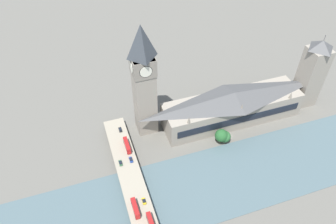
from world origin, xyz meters
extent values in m
plane|color=#605E56|center=(0.00, 0.00, 0.00)|extent=(600.00, 600.00, 0.00)
cube|color=#4C6066|center=(-31.09, 0.00, 0.15)|extent=(50.18, 360.00, 0.30)
cube|color=gray|center=(15.10, -8.00, 9.40)|extent=(24.20, 98.46, 18.80)
cube|color=black|center=(2.85, -8.00, 10.34)|extent=(0.40, 90.59, 5.64)
pyramid|color=#4C4C4C|center=(15.10, -8.00, 21.76)|extent=(23.71, 96.49, 5.91)
cone|color=gray|center=(4.00, -45.42, 21.30)|extent=(2.20, 2.20, 5.00)
cone|color=gray|center=(4.00, -8.00, 21.30)|extent=(2.20, 2.20, 5.00)
cone|color=gray|center=(4.00, 29.42, 21.30)|extent=(2.20, 2.20, 5.00)
cube|color=gray|center=(25.89, 51.80, 29.75)|extent=(13.14, 13.14, 59.49)
cube|color=gray|center=(25.89, 51.80, 53.58)|extent=(13.92, 13.92, 11.82)
cylinder|color=black|center=(19.14, 51.80, 53.58)|extent=(0.50, 7.84, 7.84)
cylinder|color=silver|center=(19.01, 51.80, 53.58)|extent=(0.62, 7.26, 7.26)
cylinder|color=black|center=(32.63, 51.80, 53.58)|extent=(0.50, 7.84, 7.84)
cylinder|color=silver|center=(32.76, 51.80, 53.58)|extent=(0.62, 7.26, 7.26)
cylinder|color=black|center=(25.89, 45.06, 53.58)|extent=(7.84, 0.50, 7.84)
cylinder|color=silver|center=(25.89, 44.92, 53.58)|extent=(7.26, 0.62, 7.26)
cylinder|color=black|center=(25.89, 58.54, 53.58)|extent=(7.84, 0.50, 7.84)
cylinder|color=silver|center=(25.89, 58.68, 53.58)|extent=(7.26, 0.62, 7.26)
pyramid|color=#383D42|center=(25.89, 51.80, 69.86)|extent=(13.40, 13.40, 20.75)
cube|color=gray|center=(15.10, -68.38, 23.38)|extent=(14.30, 14.30, 46.75)
pyramid|color=#4C4C4C|center=(15.10, -68.38, 49.97)|extent=(14.30, 14.30, 6.43)
cylinder|color=#333338|center=(15.10, -68.38, 55.19)|extent=(0.30, 0.30, 4.00)
cube|color=gray|center=(-31.09, 73.26, 2.42)|extent=(3.00, 11.71, 4.83)
cube|color=gray|center=(15.24, 73.26, 2.42)|extent=(3.00, 11.71, 4.83)
cube|color=gray|center=(-31.09, 73.26, 5.43)|extent=(132.37, 13.78, 1.20)
cube|color=red|center=(-48.61, 70.42, 7.48)|extent=(11.27, 2.41, 1.96)
cube|color=black|center=(-48.61, 70.42, 7.87)|extent=(10.14, 2.47, 0.86)
cube|color=red|center=(-48.61, 70.42, 9.60)|extent=(11.04, 2.41, 2.30)
cube|color=black|center=(-48.61, 70.42, 9.72)|extent=(10.14, 2.47, 1.10)
cube|color=maroon|center=(-48.61, 70.42, 10.83)|extent=(10.93, 2.29, 0.16)
cylinder|color=black|center=(-43.90, 69.33, 6.61)|extent=(1.16, 0.28, 1.16)
cylinder|color=black|center=(-43.90, 71.52, 6.61)|extent=(1.16, 0.28, 1.16)
cube|color=red|center=(-37.71, 76.01, 7.44)|extent=(11.25, 2.54, 1.95)
cube|color=black|center=(-37.71, 76.01, 7.83)|extent=(10.13, 2.60, 0.86)
cube|color=red|center=(-37.71, 76.01, 9.56)|extent=(11.03, 2.54, 2.29)
cube|color=black|center=(-37.71, 76.01, 9.68)|extent=(10.13, 2.60, 1.10)
cube|color=maroon|center=(-37.71, 76.01, 10.79)|extent=(10.92, 2.41, 0.16)
cylinder|color=black|center=(-32.95, 74.85, 6.58)|extent=(1.08, 0.28, 1.08)
cylinder|color=black|center=(-32.95, 77.17, 6.58)|extent=(1.08, 0.28, 1.08)
cylinder|color=black|center=(-42.36, 74.85, 6.58)|extent=(1.08, 0.28, 1.08)
cylinder|color=black|center=(-42.36, 77.17, 6.58)|extent=(1.08, 0.28, 1.08)
cube|color=red|center=(6.95, 69.85, 7.43)|extent=(11.85, 2.51, 1.93)
cube|color=black|center=(6.95, 69.85, 7.81)|extent=(10.66, 2.57, 0.85)
cube|color=red|center=(6.95, 69.85, 9.52)|extent=(11.61, 2.51, 2.26)
cube|color=black|center=(6.95, 69.85, 9.63)|extent=(10.66, 2.57, 1.09)
cube|color=maroon|center=(6.95, 69.85, 10.73)|extent=(11.49, 2.38, 0.16)
cylinder|color=black|center=(12.02, 68.71, 6.57)|extent=(1.07, 0.28, 1.07)
cylinder|color=black|center=(12.02, 71.00, 6.57)|extent=(1.07, 0.28, 1.07)
cylinder|color=black|center=(1.99, 68.71, 6.57)|extent=(1.07, 0.28, 1.07)
cylinder|color=black|center=(1.99, 71.00, 6.57)|extent=(1.07, 0.28, 1.07)
cube|color=gold|center=(-33.92, 70.24, 6.55)|extent=(4.19, 1.86, 0.58)
cube|color=black|center=(-34.04, 70.24, 7.09)|extent=(2.18, 1.67, 0.50)
cylinder|color=black|center=(-32.26, 69.40, 6.35)|extent=(0.63, 0.22, 0.63)
cylinder|color=black|center=(-32.26, 71.07, 6.35)|extent=(0.63, 0.22, 0.63)
cylinder|color=black|center=(-35.58, 69.40, 6.35)|extent=(0.63, 0.22, 0.63)
cylinder|color=black|center=(-35.58, 71.07, 6.35)|extent=(0.63, 0.22, 0.63)
cube|color=navy|center=(-3.52, 70.07, 6.59)|extent=(4.46, 1.81, 0.66)
cube|color=black|center=(-3.66, 70.07, 7.15)|extent=(2.32, 1.63, 0.45)
cylinder|color=black|center=(-1.73, 69.26, 6.35)|extent=(0.62, 0.22, 0.62)
cylinder|color=black|center=(-1.73, 70.88, 6.35)|extent=(0.62, 0.22, 0.62)
cylinder|color=black|center=(-5.31, 69.26, 6.35)|extent=(0.62, 0.22, 0.62)
cylinder|color=black|center=(-5.31, 70.88, 6.35)|extent=(0.62, 0.22, 0.62)
cube|color=black|center=(23.60, 70.72, 6.57)|extent=(4.31, 1.81, 0.63)
cube|color=black|center=(23.47, 70.72, 7.13)|extent=(2.24, 1.63, 0.48)
cylinder|color=black|center=(25.33, 69.90, 6.34)|extent=(0.61, 0.22, 0.61)
cylinder|color=black|center=(25.33, 71.53, 6.34)|extent=(0.61, 0.22, 0.61)
cylinder|color=black|center=(21.87, 69.90, 6.34)|extent=(0.61, 0.22, 0.61)
cylinder|color=black|center=(21.87, 71.53, 6.34)|extent=(0.61, 0.22, 0.61)
cube|color=#2D5638|center=(-3.97, 76.72, 6.57)|extent=(4.41, 1.77, 0.60)
cube|color=black|center=(-4.10, 76.72, 7.17)|extent=(2.29, 1.60, 0.59)
cylinder|color=black|center=(-2.23, 75.92, 6.37)|extent=(0.66, 0.22, 0.66)
cylinder|color=black|center=(-2.23, 77.52, 6.37)|extent=(0.66, 0.22, 0.66)
cylinder|color=black|center=(-5.71, 75.92, 6.37)|extent=(0.66, 0.22, 0.66)
cylinder|color=black|center=(-5.71, 77.52, 6.37)|extent=(0.66, 0.22, 0.66)
cylinder|color=brown|center=(-3.82, 6.11, 1.13)|extent=(0.70, 0.70, 2.25)
sphere|color=#2D6633|center=(-3.82, 6.11, 5.57)|extent=(7.81, 7.81, 7.81)
cylinder|color=brown|center=(-3.46, 8.68, 1.70)|extent=(0.70, 0.70, 3.40)
sphere|color=#235628|center=(-3.46, 8.68, 7.12)|extent=(8.74, 8.74, 8.74)
camera|label=1|loc=(-130.25, 88.68, 166.86)|focal=35.00mm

